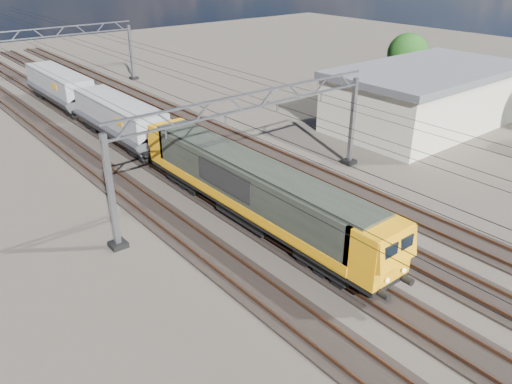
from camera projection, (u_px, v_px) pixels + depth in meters
ground at (294, 221)px, 30.16m from camera, size 160.00×160.00×0.00m
track_outer_west at (212, 255)px, 26.73m from camera, size 2.60×140.00×0.30m
track_loco at (269, 231)px, 28.99m from camera, size 2.60×140.00×0.30m
track_inner_east at (317, 210)px, 31.26m from camera, size 2.60×140.00×0.30m
track_outer_east at (359, 193)px, 33.53m from camera, size 2.60×140.00×0.30m
catenary_gantry_mid at (252, 143)px, 31.25m from camera, size 19.90×0.90×7.11m
catenary_gantry_far at (54, 57)px, 56.40m from camera, size 19.90×0.90×7.11m
overhead_wires at (215, 100)px, 33.24m from camera, size 12.03×140.00×0.53m
locomotive at (253, 187)px, 29.04m from camera, size 2.76×21.10×3.62m
hopper_wagon_lead at (120, 118)px, 41.44m from camera, size 3.38×13.00×3.25m
hopper_wagon_mid at (59, 85)px, 51.36m from camera, size 3.38×13.00×3.25m
industrial_shed at (426, 96)px, 45.63m from camera, size 18.60×10.60×5.40m
tree_far at (411, 56)px, 55.10m from camera, size 5.05×4.65×6.74m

